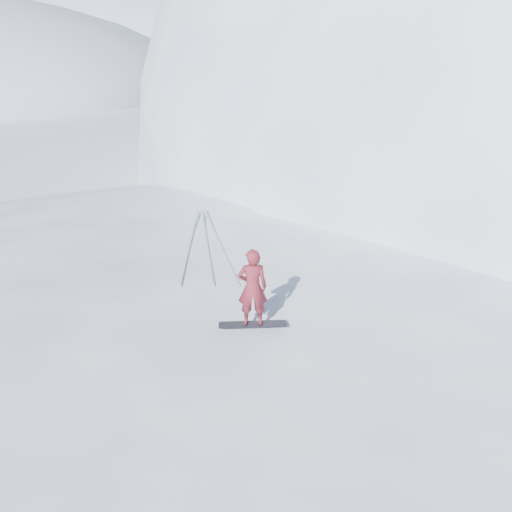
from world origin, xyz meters
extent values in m
plane|color=white|center=(0.00, 0.00, 0.00)|extent=(400.00, 400.00, 0.00)
ellipsoid|color=white|center=(1.00, 3.00, 0.00)|extent=(36.00, 28.00, 4.80)
ellipsoid|color=white|center=(10.00, 20.00, 0.00)|extent=(28.00, 24.00, 18.00)
ellipsoid|color=white|center=(-40.00, 110.00, 0.00)|extent=(140.00, 90.00, 36.00)
ellipsoid|color=white|center=(-4.00, -2.00, 0.00)|extent=(6.00, 5.40, 0.80)
ellipsoid|color=white|center=(-2.00, 6.00, 0.00)|extent=(7.00, 6.30, 1.00)
ellipsoid|color=white|center=(7.00, 4.00, 0.00)|extent=(4.00, 3.60, 0.60)
cube|color=black|center=(0.76, -0.67, 2.41)|extent=(1.40, 0.44, 0.02)
imported|color=maroon|center=(0.76, -0.67, 3.24)|extent=(0.64, 0.46, 1.63)
cube|color=silver|center=(-1.36, 4.02, 2.42)|extent=(0.62, 5.98, 0.04)
cube|color=silver|center=(-0.91, 4.02, 2.42)|extent=(1.30, 5.88, 0.04)
cube|color=silver|center=(-0.57, 4.02, 2.42)|extent=(1.78, 5.77, 0.04)
camera|label=1|loc=(1.56, -10.82, 8.11)|focal=40.00mm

